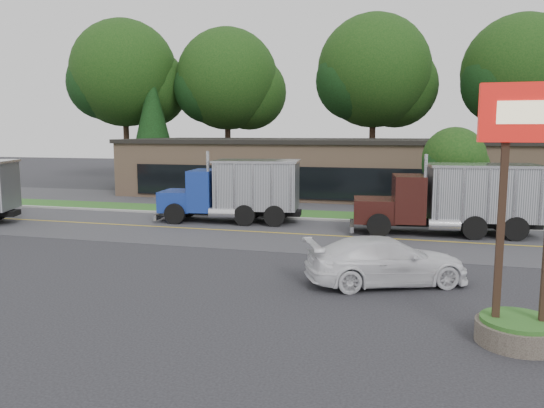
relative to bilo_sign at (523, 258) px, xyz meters
The scene contains 17 objects.
ground 10.98m from the bilo_sign, 166.61° to the left, with size 140.00×140.00×0.00m, color #38383D.
road 15.70m from the bilo_sign, 132.40° to the left, with size 60.00×8.00×0.02m, color #4F4F54.
center_line 15.70m from the bilo_sign, 132.40° to the left, with size 60.00×0.12×0.01m, color gold.
curb 19.00m from the bilo_sign, 123.77° to the left, with size 60.00×0.30×0.12m, color #9E9E99.
grass_verge 20.51m from the bilo_sign, 120.96° to the left, with size 60.00×3.40×0.03m, color #2B5F20.
far_parking 24.91m from the bilo_sign, 115.02° to the left, with size 60.00×7.00×0.02m, color #4F4F54.
strip_mall 29.74m from the bilo_sign, 106.61° to the left, with size 32.00×12.00×4.00m, color tan.
bilo_sign is the anchor object (origin of this frame).
tree_far_a 46.73m from the bilo_sign, 131.21° to the left, with size 11.03×10.38×15.73m.
tree_far_b 42.55m from the bilo_sign, 119.05° to the left, with size 10.38×9.77×14.80m.
tree_far_c 37.98m from the bilo_sign, 99.81° to the left, with size 10.75×10.12×15.34m.
tree_far_d 36.78m from the bilo_sign, 80.98° to the left, with size 10.12×9.53×14.44m.
evergreen_left 42.11m from the bilo_sign, 129.19° to the left, with size 4.69×4.69×10.67m.
tree_verge 17.59m from the bilo_sign, 91.45° to the left, with size 3.60×3.39×5.14m.
dump_truck_blue 18.26m from the bilo_sign, 129.81° to the left, with size 7.76×3.51×3.36m.
dump_truck_maroon 13.39m from the bilo_sign, 92.54° to the left, with size 8.72×3.58×3.36m.
rally_car 5.43m from the bilo_sign, 128.01° to the left, with size 2.12×5.21×1.51m, color white.
Camera 1 is at (8.13, -15.36, 4.89)m, focal length 35.00 mm.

